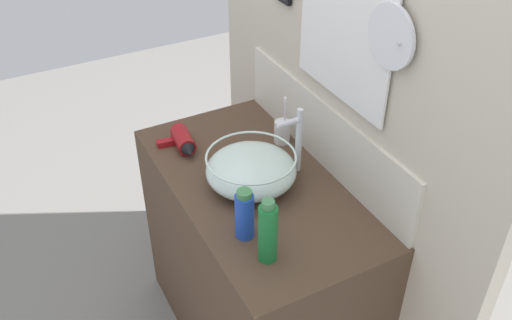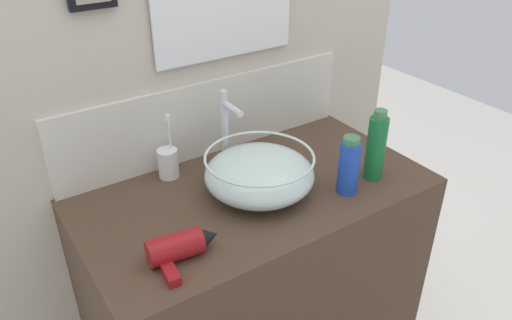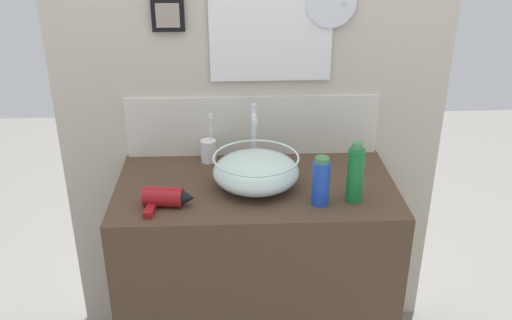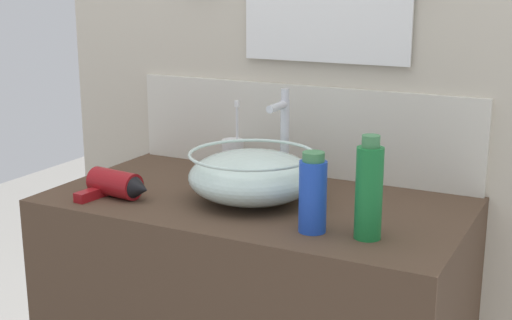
# 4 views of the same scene
# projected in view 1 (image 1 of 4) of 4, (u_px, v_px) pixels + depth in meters

# --- Properties ---
(vanity_counter) EXTENTS (1.03, 0.55, 0.86)m
(vanity_counter) POSITION_uv_depth(u_px,v_px,m) (256.00, 268.00, 2.26)
(vanity_counter) COLOR #4C3828
(vanity_counter) RESTS_ON ground
(back_panel) EXTENTS (1.56, 0.10, 2.32)m
(back_panel) POSITION_uv_depth(u_px,v_px,m) (335.00, 88.00, 1.94)
(back_panel) COLOR beige
(back_panel) RESTS_ON ground
(glass_bowl_sink) EXTENTS (0.31, 0.31, 0.12)m
(glass_bowl_sink) POSITION_uv_depth(u_px,v_px,m) (251.00, 170.00, 1.96)
(glass_bowl_sink) COLOR silver
(glass_bowl_sink) RESTS_ON vanity_counter
(faucet) EXTENTS (0.02, 0.10, 0.25)m
(faucet) POSITION_uv_depth(u_px,v_px,m) (297.00, 138.00, 1.98)
(faucet) COLOR silver
(faucet) RESTS_ON vanity_counter
(hair_drier) EXTENTS (0.18, 0.13, 0.07)m
(hair_drier) POSITION_uv_depth(u_px,v_px,m) (183.00, 142.00, 2.15)
(hair_drier) COLOR maroon
(hair_drier) RESTS_ON vanity_counter
(toothbrush_cup) EXTENTS (0.06, 0.06, 0.20)m
(toothbrush_cup) POSITION_uv_depth(u_px,v_px,m) (282.00, 131.00, 2.18)
(toothbrush_cup) COLOR white
(toothbrush_cup) RESTS_ON vanity_counter
(shampoo_bottle) EXTENTS (0.06, 0.06, 0.18)m
(shampoo_bottle) POSITION_uv_depth(u_px,v_px,m) (245.00, 215.00, 1.74)
(shampoo_bottle) COLOR blue
(shampoo_bottle) RESTS_ON vanity_counter
(soap_dispenser) EXTENTS (0.06, 0.06, 0.22)m
(soap_dispenser) POSITION_uv_depth(u_px,v_px,m) (268.00, 232.00, 1.65)
(soap_dispenser) COLOR #197233
(soap_dispenser) RESTS_ON vanity_counter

